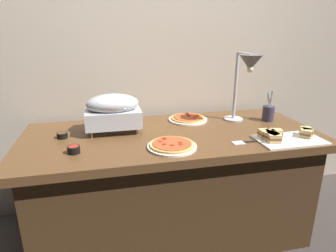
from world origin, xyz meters
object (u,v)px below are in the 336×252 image
chafing_dish (113,111)px  pizza_plate_front (188,119)px  utensil_holder (268,113)px  sauce_cup_far (74,149)px  serving_spatula (245,142)px  sauce_cup_near (62,135)px  pizza_plate_center (172,145)px  heat_lamp (247,70)px  sandwich_platter (284,137)px

chafing_dish → pizza_plate_front: size_ratio=1.24×
utensil_holder → sauce_cup_far: bearing=-167.5°
pizza_plate_front → serving_spatula: size_ratio=1.66×
sauce_cup_near → utensil_holder: utensil_holder is taller
pizza_plate_front → pizza_plate_center: (-0.24, -0.48, 0.00)m
sauce_cup_near → sauce_cup_far: 0.27m
chafing_dish → serving_spatula: size_ratio=2.06×
serving_spatula → pizza_plate_center: bearing=177.0°
serving_spatula → utensil_holder: bearing=44.7°
chafing_dish → pizza_plate_center: chafing_dish is taller
pizza_plate_front → utensil_holder: utensil_holder is taller
heat_lamp → sandwich_platter: 0.49m
heat_lamp → sandwich_platter: bearing=-69.2°
serving_spatula → heat_lamp: bearing=65.7°
pizza_plate_front → sandwich_platter: 0.69m
pizza_plate_front → pizza_plate_center: bearing=-116.3°
sauce_cup_near → pizza_plate_center: bearing=-25.7°
pizza_plate_center → serving_spatula: size_ratio=1.65×
utensil_holder → sandwich_platter: bearing=-107.2°
pizza_plate_front → sandwich_platter: sandwich_platter is taller
pizza_plate_front → sauce_cup_near: 0.88m
chafing_dish → serving_spatula: chafing_dish is taller
pizza_plate_front → pizza_plate_center: size_ratio=1.00×
chafing_dish → pizza_plate_front: 0.57m
pizza_plate_front → heat_lamp: bearing=-32.1°
sandwich_platter → sauce_cup_far: (-1.23, 0.08, -0.00)m
sandwich_platter → sauce_cup_far: bearing=176.1°
pizza_plate_center → utensil_holder: (0.81, 0.34, 0.05)m
sauce_cup_near → utensil_holder: (1.43, 0.04, 0.04)m
sandwich_platter → utensil_holder: bearing=72.8°
chafing_dish → sandwich_platter: chafing_dish is taller
chafing_dish → sauce_cup_far: (-0.23, -0.31, -0.12)m
chafing_dish → sauce_cup_far: size_ratio=5.20×
heat_lamp → pizza_plate_center: heat_lamp is taller
pizza_plate_center → utensil_holder: utensil_holder is taller
sandwich_platter → sauce_cup_far: sandwich_platter is taller
chafing_dish → pizza_plate_center: bearing=-49.3°
pizza_plate_front → sandwich_platter: (0.45, -0.52, 0.01)m
sandwich_platter → sauce_cup_near: 1.36m
pizza_plate_front → utensil_holder: size_ratio=1.23×
sandwich_platter → sauce_cup_far: 1.23m
heat_lamp → serving_spatula: size_ratio=2.91×
heat_lamp → sandwich_platter: (0.12, -0.31, -0.36)m
sauce_cup_near → sauce_cup_far: sauce_cup_far is taller
sauce_cup_far → serving_spatula: size_ratio=0.40×
sauce_cup_far → serving_spatula: (0.98, -0.07, -0.02)m
pizza_plate_front → sandwich_platter: size_ratio=0.71×
heat_lamp → sauce_cup_far: (-1.11, -0.23, -0.36)m
pizza_plate_front → sauce_cup_far: 0.89m
pizza_plate_front → serving_spatula: bearing=-68.2°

